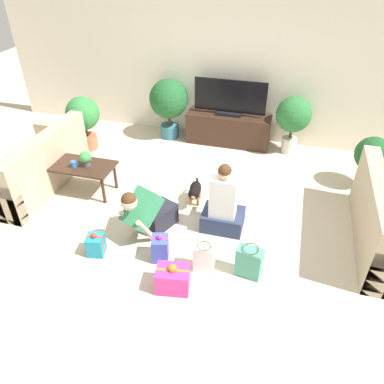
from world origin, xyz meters
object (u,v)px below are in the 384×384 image
(gift_bag_b, at_px, (249,262))
(tabletop_plant, at_px, (86,158))
(sofa_left, at_px, (34,168))
(potted_plant_back_left, at_px, (169,101))
(potted_plant_corner_left, at_px, (83,118))
(coffee_table, at_px, (81,168))
(potted_plant_corner_right, at_px, (372,156))
(gift_box_c, at_px, (173,279))
(gift_box_b, at_px, (96,245))
(person_sitting, at_px, (223,207))
(dog, at_px, (195,191))
(potted_plant_back_right, at_px, (293,117))
(tv, at_px, (230,100))
(gift_box_a, at_px, (160,248))
(tv_console, at_px, (228,129))
(mug, at_px, (74,164))
(gift_bag_a, at_px, (204,258))
(person_kneeling, at_px, (148,212))

(gift_bag_b, distance_m, tabletop_plant, 2.67)
(sofa_left, bearing_deg, potted_plant_back_left, 145.87)
(gift_bag_b, bearing_deg, potted_plant_corner_left, 145.20)
(coffee_table, distance_m, potted_plant_corner_right, 4.15)
(coffee_table, xyz_separation_m, gift_box_c, (1.82, -1.39, -0.25))
(coffee_table, distance_m, gift_box_b, 1.40)
(person_sitting, relative_size, dog, 1.89)
(potted_plant_back_right, bearing_deg, gift_box_c, -106.10)
(gift_box_c, distance_m, gift_bag_b, 0.85)
(tv, height_order, gift_box_a, tv)
(tv_console, relative_size, mug, 12.07)
(gift_bag_a, bearing_deg, dog, 109.89)
(potted_plant_corner_left, height_order, gift_box_c, potted_plant_corner_left)
(potted_plant_corner_right, distance_m, potted_plant_corner_left, 4.56)
(tv, distance_m, dog, 2.02)
(tabletop_plant, bearing_deg, gift_box_a, -35.22)
(gift_box_b, height_order, mug, mug)
(gift_box_a, relative_size, gift_bag_b, 0.93)
(tv_console, relative_size, potted_plant_corner_left, 1.57)
(sofa_left, height_order, potted_plant_back_left, potted_plant_back_left)
(potted_plant_corner_left, height_order, gift_box_a, potted_plant_corner_left)
(dog, xyz_separation_m, gift_bag_b, (0.92, -1.11, -0.03))
(gift_box_c, distance_m, mug, 2.31)
(person_kneeling, bearing_deg, potted_plant_back_left, 125.84)
(potted_plant_back_left, bearing_deg, dog, -62.20)
(gift_box_b, relative_size, mug, 2.58)
(gift_box_b, bearing_deg, gift_bag_b, 4.80)
(gift_box_c, height_order, mug, mug)
(person_sitting, relative_size, mug, 8.06)
(person_sitting, xyz_separation_m, gift_box_c, (-0.30, -1.11, -0.20))
(potted_plant_back_right, xyz_separation_m, gift_bag_b, (-0.24, -2.99, -0.46))
(potted_plant_back_right, relative_size, potted_plant_corner_right, 1.23)
(sofa_left, bearing_deg, tabletop_plant, 93.75)
(gift_box_b, bearing_deg, dog, 55.69)
(coffee_table, bearing_deg, dog, 4.49)
(potted_plant_corner_left, xyz_separation_m, person_kneeling, (1.85, -1.84, -0.24))
(potted_plant_back_left, height_order, gift_box_b, potted_plant_back_left)
(gift_box_a, xyz_separation_m, tabletop_plant, (-1.43, 1.01, 0.41))
(potted_plant_corner_left, xyz_separation_m, gift_bag_a, (2.67, -2.25, -0.40))
(tv_console, distance_m, tabletop_plant, 2.64)
(potted_plant_back_right, xyz_separation_m, person_sitting, (-0.68, -2.29, -0.30))
(tv_console, height_order, potted_plant_back_left, potted_plant_back_left)
(tv_console, distance_m, gift_bag_b, 3.16)
(coffee_table, xyz_separation_m, potted_plant_corner_right, (3.96, 1.23, 0.13))
(tv, relative_size, mug, 10.21)
(tv, relative_size, gift_bag_b, 3.14)
(mug, height_order, tabletop_plant, tabletop_plant)
(gift_box_a, bearing_deg, gift_bag_b, 1.50)
(tv_console, bearing_deg, potted_plant_back_right, -2.67)
(tv_console, relative_size, gift_bag_a, 4.03)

